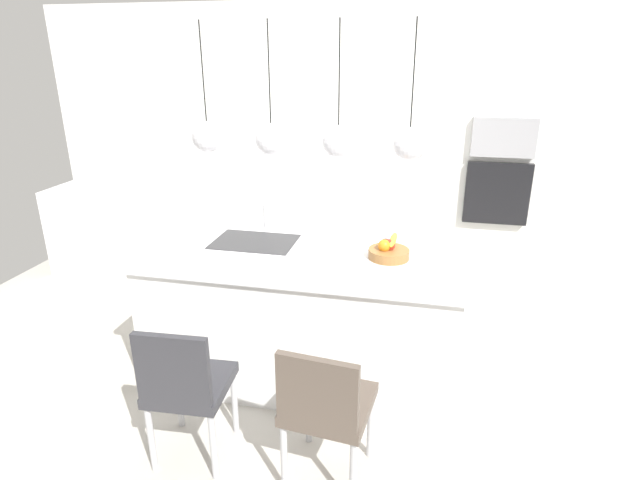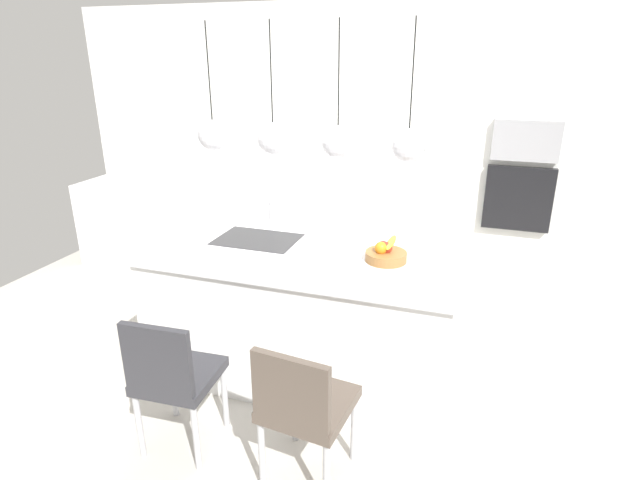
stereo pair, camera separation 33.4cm
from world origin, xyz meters
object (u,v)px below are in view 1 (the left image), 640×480
object	(u,v)px
microwave	(504,137)
chair_near	(186,384)
fruit_bowl	(388,251)
oven	(497,193)
chair_middle	(326,405)

from	to	relation	value
microwave	chair_near	size ratio (longest dim) A/B	0.62
fruit_bowl	microwave	size ratio (longest dim) A/B	0.49
microwave	oven	world-z (taller)	microwave
chair_middle	chair_near	bearing A→B (deg)	-179.91
microwave	chair_near	world-z (taller)	microwave
microwave	oven	bearing A→B (deg)	0.00
fruit_bowl	chair_middle	bearing A→B (deg)	-102.88
oven	chair_near	bearing A→B (deg)	-124.78
oven	chair_middle	size ratio (longest dim) A/B	0.66
chair_near	oven	bearing A→B (deg)	55.22
fruit_bowl	chair_middle	size ratio (longest dim) A/B	0.31
fruit_bowl	oven	xyz separation A→B (m)	(0.83, 1.67, -0.02)
fruit_bowl	chair_middle	xyz separation A→B (m)	(-0.21, -0.92, -0.50)
fruit_bowl	chair_middle	distance (m)	1.07
chair_near	chair_middle	distance (m)	0.76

